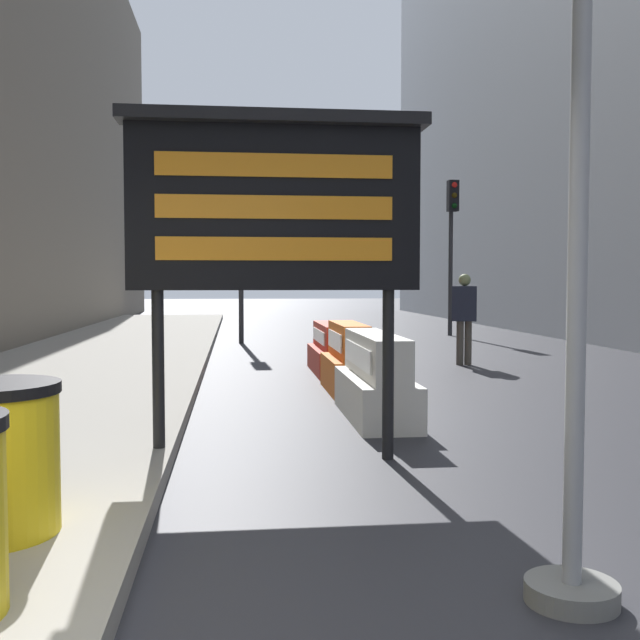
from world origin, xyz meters
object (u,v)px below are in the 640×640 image
at_px(message_board, 275,206).
at_px(traffic_light_near_curb, 241,218).
at_px(jersey_barrier_white, 375,381).
at_px(jersey_barrier_orange_far, 348,362).
at_px(traffic_light_far_side, 452,224).
at_px(jersey_barrier_red_striped, 329,351).
at_px(traffic_cone_near, 327,351).
at_px(pedestrian_worker, 464,311).

bearing_deg(message_board, traffic_light_near_curb, 90.92).
height_order(jersey_barrier_white, traffic_light_near_curb, traffic_light_near_curb).
distance_m(jersey_barrier_orange_far, traffic_light_far_side, 11.21).
height_order(message_board, jersey_barrier_orange_far, message_board).
bearing_deg(message_board, traffic_light_far_side, 68.03).
bearing_deg(traffic_light_far_side, jersey_barrier_red_striped, -119.19).
height_order(traffic_cone_near, traffic_light_near_curb, traffic_light_near_curb).
xyz_separation_m(traffic_light_near_curb, pedestrian_worker, (3.96, -5.05, -2.05)).
bearing_deg(jersey_barrier_white, traffic_light_far_side, 69.91).
xyz_separation_m(message_board, jersey_barrier_white, (1.20, 1.87, -1.73)).
xyz_separation_m(message_board, traffic_light_far_side, (5.59, 13.85, 0.93)).
relative_size(jersey_barrier_white, pedestrian_worker, 1.25).
height_order(message_board, traffic_light_far_side, traffic_light_far_side).
relative_size(traffic_light_far_side, pedestrian_worker, 2.59).
height_order(message_board, pedestrian_worker, message_board).
bearing_deg(traffic_cone_near, jersey_barrier_orange_far, -91.45).
relative_size(jersey_barrier_red_striped, pedestrian_worker, 1.20).
bearing_deg(traffic_cone_near, traffic_light_near_curb, 106.52).
distance_m(traffic_light_near_curb, traffic_light_far_side, 6.10).
distance_m(message_board, traffic_light_near_curb, 11.93).
xyz_separation_m(jersey_barrier_white, traffic_cone_near, (0.08, 5.06, -0.15)).
height_order(message_board, jersey_barrier_red_striped, message_board).
bearing_deg(jersey_barrier_orange_far, traffic_light_near_curb, 99.87).
xyz_separation_m(traffic_cone_near, traffic_light_near_curb, (-1.47, 4.97, 2.75)).
xyz_separation_m(message_board, traffic_light_near_curb, (-0.19, 11.90, 0.88)).
xyz_separation_m(message_board, traffic_cone_near, (1.28, 6.93, -1.87)).
relative_size(message_board, traffic_cone_near, 5.25).
xyz_separation_m(jersey_barrier_orange_far, traffic_light_far_side, (4.38, 9.97, 2.66)).
bearing_deg(traffic_light_far_side, message_board, -111.97).
xyz_separation_m(jersey_barrier_white, jersey_barrier_orange_far, (0.00, 2.01, 0.00)).
bearing_deg(traffic_light_far_side, jersey_barrier_orange_far, -113.72).
bearing_deg(jersey_barrier_white, jersey_barrier_red_striped, 90.00).
relative_size(jersey_barrier_white, traffic_light_near_curb, 0.49).
height_order(jersey_barrier_orange_far, jersey_barrier_red_striped, jersey_barrier_orange_far).
distance_m(message_board, pedestrian_worker, 7.91).
xyz_separation_m(jersey_barrier_red_striped, traffic_light_far_side, (4.38, 7.84, 2.71)).
bearing_deg(traffic_light_far_side, pedestrian_worker, -104.56).
distance_m(jersey_barrier_white, jersey_barrier_red_striped, 4.14).
relative_size(traffic_light_near_curb, traffic_light_far_side, 0.98).
distance_m(jersey_barrier_white, traffic_light_near_curb, 10.46).
bearing_deg(jersey_barrier_orange_far, traffic_light_far_side, 66.28).
relative_size(jersey_barrier_orange_far, pedestrian_worker, 0.97).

